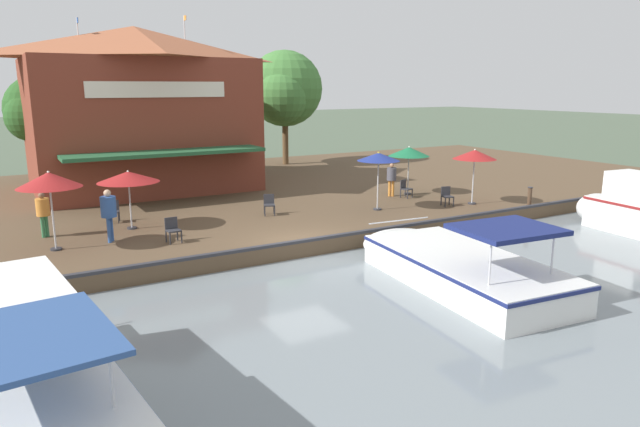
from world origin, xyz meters
The scene contains 23 objects.
ground_plane centered at (0.00, 0.00, 0.00)m, with size 220.00×220.00×0.00m, color #4C5B47.
quay_deck centered at (-11.00, 0.00, 0.30)m, with size 22.00×56.00×0.60m, color brown.
quay_edge_fender centered at (-0.10, 0.00, 0.65)m, with size 0.20×50.40×0.10m, color #2D2D33.
waterfront_restaurant centered at (-13.85, -2.06, 4.73)m, with size 9.97×10.91×8.79m.
patio_umbrella_far_corner centered at (-4.99, -4.62, 2.56)m, with size 2.24×2.24×2.20m.
patio_umbrella_mid_patio_right centered at (-3.33, -7.39, 2.91)m, with size 1.99×1.99×2.60m.
patio_umbrella_by_entrance centered at (-3.10, 5.30, 2.88)m, with size 1.82×1.82×2.50m.
patio_umbrella_mid_patio_left centered at (-5.32, 8.73, 2.70)m, with size 2.00×2.00×2.37m.
patio_umbrella_near_quay_edge centered at (-1.96, 9.72, 2.84)m, with size 1.93×1.93×2.50m.
cafe_chair_mid_patio centered at (-4.69, 8.07, 1.08)m, with size 0.55×0.55×0.85m.
cafe_chair_under_first_umbrella centered at (-6.44, -4.99, 1.08)m, with size 0.54×0.54×0.85m.
cafe_chair_far_corner_seat centered at (-4.56, 0.85, 1.08)m, with size 0.57×0.57×0.85m.
cafe_chair_back_row_seat centered at (-2.35, -3.81, 1.08)m, with size 0.47×0.47×0.85m.
cafe_chair_facing_river centered at (-2.26, 8.47, 1.08)m, with size 0.54×0.54×0.85m.
person_at_quay_edge centered at (-5.29, -7.53, 1.59)m, with size 0.45×0.45×1.60m.
person_near_entrance centered at (-3.45, -5.65, 1.76)m, with size 0.52×0.52×1.82m.
person_mid_patio centered at (-5.29, 7.69, 1.60)m, with size 0.45×0.45×1.60m.
motorboat_outer_channel centered at (3.72, 13.09, 0.95)m, with size 5.96×2.38×2.39m.
motorboat_far_downstream centered at (4.15, 2.78, 0.60)m, with size 8.12×3.66×2.14m.
motorboat_nearest_quay centered at (5.23, -9.09, 0.89)m, with size 8.29×3.66×2.20m.
mooring_post centered at (-0.35, 11.60, 1.04)m, with size 0.22×0.22×0.86m.
tree_upstream_bank centered at (-18.05, 8.35, 5.52)m, with size 5.26×5.01×7.56m.
tree_downstream_bank centered at (-17.96, -6.47, 4.47)m, with size 3.81×3.63×5.80m.
Camera 1 is at (16.44, -8.91, 5.82)m, focal length 32.00 mm.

